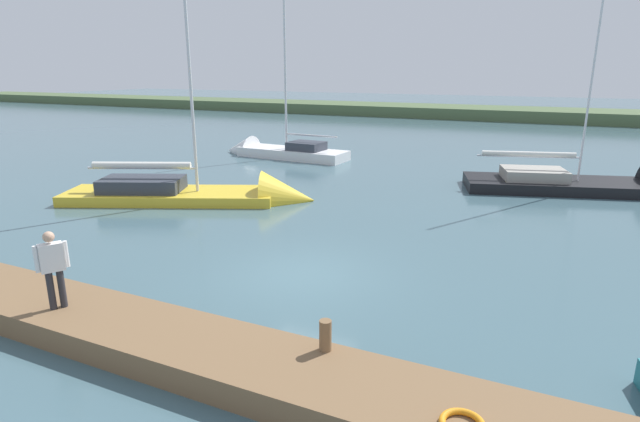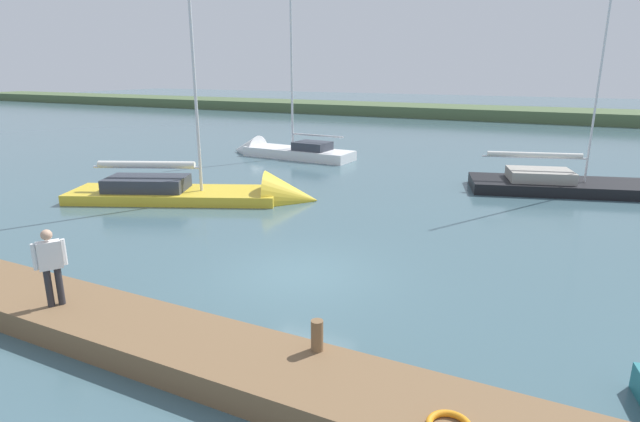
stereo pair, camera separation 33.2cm
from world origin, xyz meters
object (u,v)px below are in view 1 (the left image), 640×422
(sailboat_near_dock, at_px, (611,190))
(person_on_dock, at_px, (53,265))
(sailboat_far_right, at_px, (215,197))
(mooring_post_near, at_px, (325,335))
(sailboat_far_left, at_px, (274,153))

(sailboat_near_dock, height_order, person_on_dock, sailboat_near_dock)
(sailboat_near_dock, relative_size, person_on_dock, 7.48)
(sailboat_far_right, bearing_deg, mooring_post_near, -68.98)
(sailboat_far_left, distance_m, person_on_dock, 22.52)
(sailboat_far_left, bearing_deg, mooring_post_near, 125.75)
(mooring_post_near, relative_size, person_on_dock, 0.34)
(sailboat_far_left, bearing_deg, sailboat_near_dock, 177.30)
(person_on_dock, bearing_deg, sailboat_far_right, 140.06)
(mooring_post_near, height_order, person_on_dock, person_on_dock)
(sailboat_near_dock, relative_size, sailboat_far_right, 0.98)
(sailboat_near_dock, distance_m, sailboat_far_right, 17.74)
(mooring_post_near, relative_size, sailboat_far_left, 0.06)
(sailboat_near_dock, bearing_deg, person_on_dock, -137.15)
(sailboat_far_left, xyz_separation_m, person_on_dock, (-7.12, 21.33, 1.29))
(sailboat_far_left, bearing_deg, sailboat_far_right, 110.99)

